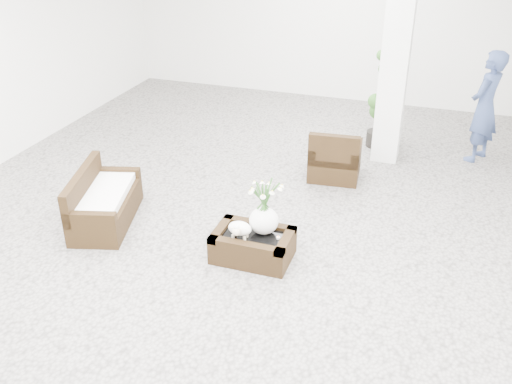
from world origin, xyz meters
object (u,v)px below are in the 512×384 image
(coffee_table, at_px, (253,246))
(topiary, at_px, (382,100))
(loveseat, at_px, (105,197))
(armchair, at_px, (335,153))

(coffee_table, xyz_separation_m, topiary, (0.90, 3.82, 0.64))
(loveseat, height_order, topiary, topiary)
(loveseat, relative_size, topiary, 0.83)
(armchair, xyz_separation_m, topiary, (0.45, 1.38, 0.41))
(coffee_table, distance_m, topiary, 3.97)
(loveseat, bearing_deg, topiary, -55.00)
(armchair, relative_size, loveseat, 0.59)
(loveseat, bearing_deg, armchair, -63.91)
(coffee_table, bearing_deg, loveseat, 175.16)
(armchair, xyz_separation_m, loveseat, (-2.52, -2.26, -0.03))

